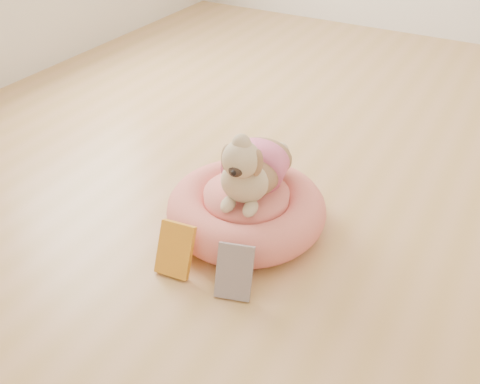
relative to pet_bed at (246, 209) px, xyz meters
The scene contains 5 objects.
floor 0.45m from the pet_bed, 81.11° to the left, with size 4.50×4.50×0.00m, color tan.
pet_bed is the anchor object (origin of this frame).
dog 0.24m from the pet_bed, 45.30° to the left, with size 0.29×0.42×0.31m, color brown, non-canonical shape.
book_yellow 0.36m from the pet_bed, 104.89° to the right, with size 0.13×0.02×0.19m, color yellow.
book_white 0.37m from the pet_bed, 67.34° to the right, with size 0.12×0.02×0.19m, color silver.
Camera 1 is at (0.73, -1.91, 1.30)m, focal length 40.00 mm.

